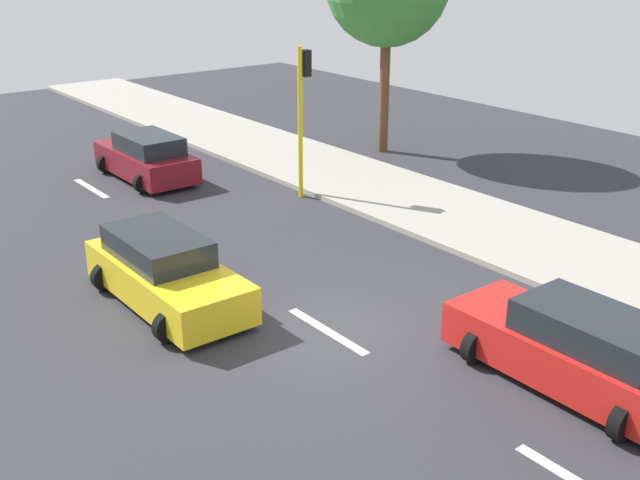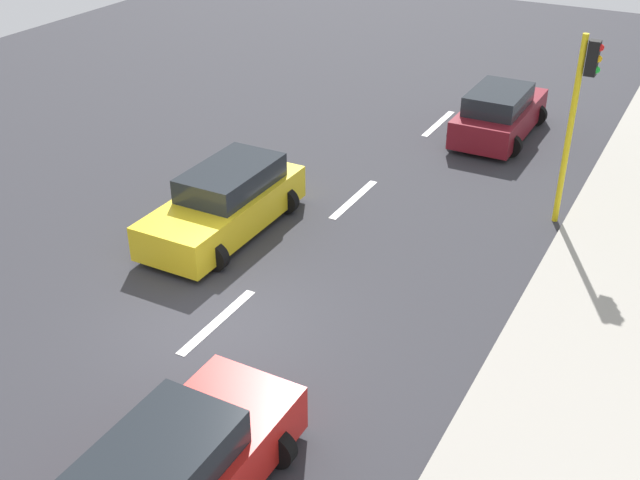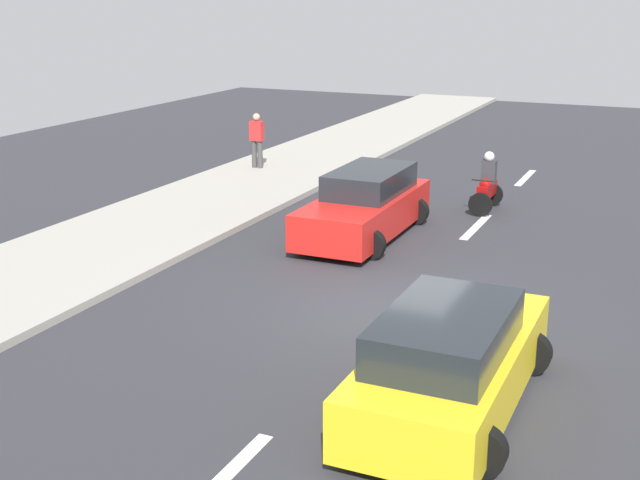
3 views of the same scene
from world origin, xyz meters
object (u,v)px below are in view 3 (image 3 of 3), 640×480
Objects in this scene: pedestrian_near_signal at (257,139)px; motorcycle at (487,186)px; car_red at (365,206)px; car_yellow_cab at (450,361)px.

motorcycle is at bearing 167.10° from pedestrian_near_signal.
car_red is at bearing 137.35° from pedestrian_near_signal.
pedestrian_near_signal is (5.61, -5.16, 0.35)m from car_red.
car_yellow_cab is 11.00m from motorcycle.
pedestrian_near_signal is at bearing -52.28° from car_yellow_cab.
motorcycle is 7.82m from pedestrian_near_signal.
car_red is 8.44m from car_yellow_cab.
car_red is at bearing -60.97° from car_yellow_cab.
pedestrian_near_signal is at bearing -42.65° from car_red.
car_yellow_cab is 15.86m from pedestrian_near_signal.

